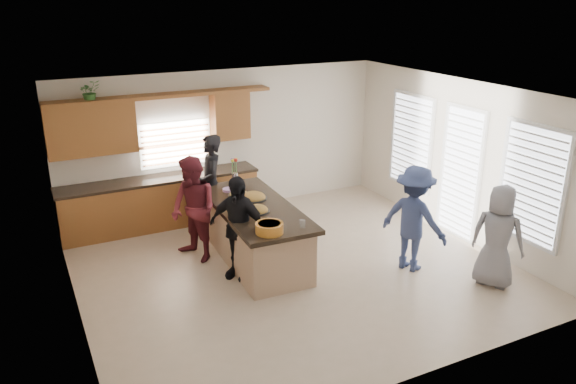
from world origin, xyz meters
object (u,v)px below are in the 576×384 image
woman_left_front (238,228)px  island (255,234)px  woman_left_back (211,185)px  woman_right_back (414,219)px  woman_left_mid (194,210)px  woman_right_front (498,236)px  salad_bowl (269,227)px

woman_left_front → island: bearing=93.6°
woman_left_back → woman_right_back: (2.35, -2.76, -0.06)m
woman_left_mid → island: bearing=42.7°
island → woman_right_front: 3.74m
salad_bowl → woman_right_front: woman_right_front is taller
woman_right_back → woman_right_front: bearing=-165.5°
woman_left_front → woman_right_front: bearing=20.7°
island → woman_left_front: 0.72m
woman_left_mid → woman_right_back: 3.50m
salad_bowl → woman_right_back: woman_right_back is taller
woman_left_back → woman_right_back: bearing=51.6°
woman_left_front → salad_bowl: bearing=-20.0°
woman_left_mid → woman_left_front: size_ratio=1.06×
woman_left_front → woman_right_front: 3.86m
salad_bowl → island: bearing=77.8°
salad_bowl → woman_right_back: 2.36m
island → salad_bowl: 1.25m
salad_bowl → woman_left_back: 2.46m
woman_left_mid → woman_right_front: bearing=33.6°
woman_left_mid → woman_right_front: size_ratio=1.10×
woman_left_back → woman_left_mid: 1.11m
island → salad_bowl: salad_bowl is taller
woman_left_back → salad_bowl: bearing=11.5°
island → woman_right_front: size_ratio=1.74×
woman_left_back → woman_right_front: size_ratio=1.16×
island → woman_left_back: bearing=102.5°
woman_left_mid → woman_right_back: (2.97, -1.85, -0.02)m
woman_right_back → woman_right_front: 1.25m
woman_left_mid → woman_right_front: (3.73, -2.83, -0.08)m
salad_bowl → woman_left_mid: size_ratio=0.23×
woman_right_front → woman_left_mid: bearing=23.0°
salad_bowl → woman_right_front: size_ratio=0.25×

